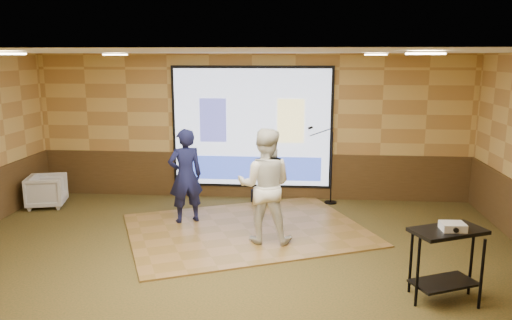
# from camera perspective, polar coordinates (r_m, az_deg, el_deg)

# --- Properties ---
(ground) EXTENTS (9.00, 9.00, 0.00)m
(ground) POSITION_cam_1_polar(r_m,az_deg,el_deg) (7.39, -3.00, -11.73)
(ground) COLOR #2C3317
(ground) RESTS_ON ground
(room_shell) EXTENTS (9.04, 7.04, 3.02)m
(room_shell) POSITION_cam_1_polar(r_m,az_deg,el_deg) (6.83, -3.19, 4.61)
(room_shell) COLOR tan
(room_shell) RESTS_ON ground
(wainscot_back) EXTENTS (9.00, 0.04, 0.95)m
(wainscot_back) POSITION_cam_1_polar(r_m,az_deg,el_deg) (10.52, -0.46, -1.78)
(wainscot_back) COLOR #442F16
(wainscot_back) RESTS_ON ground
(projector_screen) EXTENTS (3.32, 0.06, 2.52)m
(projector_screen) POSITION_cam_1_polar(r_m,az_deg,el_deg) (10.29, -0.49, 3.58)
(projector_screen) COLOR black
(projector_screen) RESTS_ON room_shell
(downlight_nw) EXTENTS (0.32, 0.32, 0.02)m
(downlight_nw) POSITION_cam_1_polar(r_m,az_deg,el_deg) (9.07, -15.79, 11.52)
(downlight_nw) COLOR #FFE9BF
(downlight_nw) RESTS_ON room_shell
(downlight_ne) EXTENTS (0.32, 0.32, 0.02)m
(downlight_ne) POSITION_cam_1_polar(r_m,az_deg,el_deg) (8.60, 13.50, 11.64)
(downlight_ne) COLOR #FFE9BF
(downlight_ne) RESTS_ON room_shell
(downlight_sw) EXTENTS (0.32, 0.32, 0.02)m
(downlight_sw) POSITION_cam_1_polar(r_m,az_deg,el_deg) (6.08, -26.82, 10.78)
(downlight_sw) COLOR #FFE9BF
(downlight_sw) RESTS_ON room_shell
(downlight_se) EXTENTS (0.32, 0.32, 0.02)m
(downlight_se) POSITION_cam_1_polar(r_m,az_deg,el_deg) (5.35, 18.75, 11.44)
(downlight_se) COLOR #FFE9BF
(downlight_se) RESTS_ON room_shell
(dance_floor) EXTENTS (4.77, 4.29, 0.03)m
(dance_floor) POSITION_cam_1_polar(r_m,az_deg,el_deg) (8.67, -1.07, -7.96)
(dance_floor) COLOR olive
(dance_floor) RESTS_ON ground
(player_left) EXTENTS (0.73, 0.64, 1.68)m
(player_left) POSITION_cam_1_polar(r_m,az_deg,el_deg) (8.91, -8.06, -1.81)
(player_left) COLOR #13163D
(player_left) RESTS_ON dance_floor
(player_right) EXTENTS (0.92, 0.73, 1.83)m
(player_right) POSITION_cam_1_polar(r_m,az_deg,el_deg) (7.87, 1.01, -2.95)
(player_right) COLOR silver
(player_right) RESTS_ON dance_floor
(av_table) EXTENTS (0.87, 0.46, 0.92)m
(av_table) POSITION_cam_1_polar(r_m,az_deg,el_deg) (6.53, 20.93, -9.73)
(av_table) COLOR black
(av_table) RESTS_ON ground
(projector) EXTENTS (0.29, 0.24, 0.09)m
(projector) POSITION_cam_1_polar(r_m,az_deg,el_deg) (6.40, 21.57, -7.09)
(projector) COLOR silver
(projector) RESTS_ON av_table
(mic_stand) EXTENTS (0.62, 0.25, 1.59)m
(mic_stand) POSITION_cam_1_polar(r_m,az_deg,el_deg) (10.22, 8.26, -2.20)
(mic_stand) COLOR black
(mic_stand) RESTS_ON ground
(banquet_chair) EXTENTS (0.85, 0.84, 0.64)m
(banquet_chair) POSITION_cam_1_polar(r_m,az_deg,el_deg) (10.75, -22.79, -3.29)
(banquet_chair) COLOR gray
(banquet_chair) RESTS_ON ground
(duffel_bag) EXTENTS (0.50, 0.41, 0.27)m
(duffel_bag) POSITION_cam_1_polar(r_m,az_deg,el_deg) (10.21, 0.78, -4.19)
(duffel_bag) COLOR black
(duffel_bag) RESTS_ON ground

